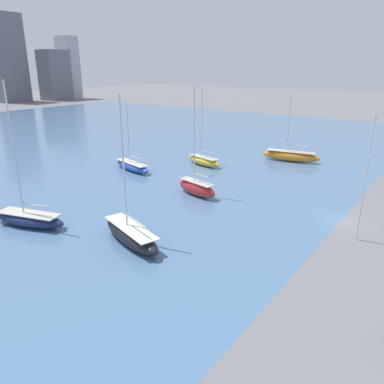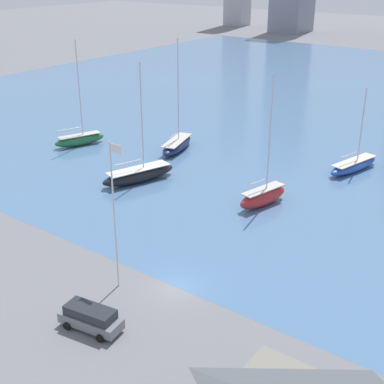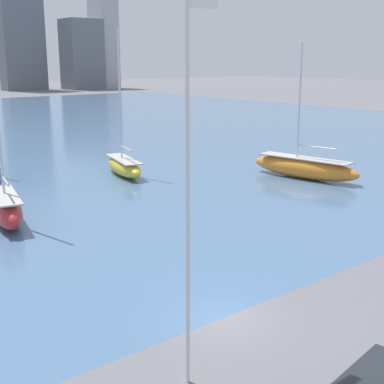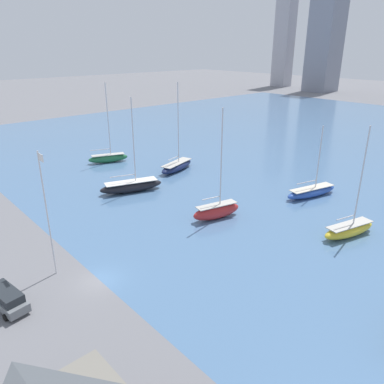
{
  "view_description": "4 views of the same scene",
  "coord_description": "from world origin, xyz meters",
  "px_view_note": "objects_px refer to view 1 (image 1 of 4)",
  "views": [
    {
      "loc": [
        -42.94,
        -9.49,
        17.24
      ],
      "look_at": [
        -6.22,
        16.97,
        1.94
      ],
      "focal_mm": 35.0,
      "sensor_mm": 36.0,
      "label": 1
    },
    {
      "loc": [
        24.07,
        -30.07,
        25.64
      ],
      "look_at": [
        -5.85,
        10.13,
        3.82
      ],
      "focal_mm": 50.0,
      "sensor_mm": 36.0,
      "label": 2
    },
    {
      "loc": [
        -14.11,
        -15.39,
        10.68
      ],
      "look_at": [
        7.27,
        11.29,
        2.2
      ],
      "focal_mm": 50.0,
      "sensor_mm": 36.0,
      "label": 3
    },
    {
      "loc": [
        29.67,
        -14.1,
        21.89
      ],
      "look_at": [
        -0.49,
        12.81,
        6.0
      ],
      "focal_mm": 35.0,
      "sensor_mm": 36.0,
      "label": 4
    }
  ],
  "objects_px": {
    "sailboat_black": "(131,234)",
    "sailboat_orange": "(290,156)",
    "sailboat_blue": "(132,166)",
    "flag_pole": "(366,175)",
    "sailboat_yellow": "(204,160)",
    "sailboat_red": "(197,188)",
    "sailboat_navy": "(29,218)"
  },
  "relations": [
    {
      "from": "sailboat_red",
      "to": "sailboat_orange",
      "type": "height_order",
      "value": "sailboat_red"
    },
    {
      "from": "sailboat_yellow",
      "to": "sailboat_orange",
      "type": "bearing_deg",
      "value": -29.41
    },
    {
      "from": "sailboat_orange",
      "to": "sailboat_navy",
      "type": "bearing_deg",
      "value": 155.86
    },
    {
      "from": "sailboat_blue",
      "to": "sailboat_yellow",
      "type": "bearing_deg",
      "value": -24.94
    },
    {
      "from": "sailboat_yellow",
      "to": "sailboat_blue",
      "type": "xyz_separation_m",
      "value": [
        -10.14,
        8.06,
        -0.11
      ]
    },
    {
      "from": "flag_pole",
      "to": "sailboat_red",
      "type": "height_order",
      "value": "sailboat_red"
    },
    {
      "from": "flag_pole",
      "to": "sailboat_black",
      "type": "bearing_deg",
      "value": 127.73
    },
    {
      "from": "sailboat_yellow",
      "to": "sailboat_orange",
      "type": "xyz_separation_m",
      "value": [
        12.26,
        -11.6,
        0.11
      ]
    },
    {
      "from": "flag_pole",
      "to": "sailboat_blue",
      "type": "bearing_deg",
      "value": 81.22
    },
    {
      "from": "sailboat_black",
      "to": "sailboat_yellow",
      "type": "height_order",
      "value": "sailboat_black"
    },
    {
      "from": "sailboat_red",
      "to": "sailboat_orange",
      "type": "relative_size",
      "value": 1.22
    },
    {
      "from": "flag_pole",
      "to": "sailboat_black",
      "type": "distance_m",
      "value": 24.22
    },
    {
      "from": "sailboat_yellow",
      "to": "sailboat_black",
      "type": "bearing_deg",
      "value": -145.06
    },
    {
      "from": "sailboat_blue",
      "to": "sailboat_red",
      "type": "distance_m",
      "value": 17.14
    },
    {
      "from": "sailboat_red",
      "to": "sailboat_orange",
      "type": "xyz_separation_m",
      "value": [
        26.62,
        -3.05,
        -0.12
      ]
    },
    {
      "from": "sailboat_navy",
      "to": "sailboat_orange",
      "type": "relative_size",
      "value": 1.31
    },
    {
      "from": "sailboat_black",
      "to": "sailboat_yellow",
      "type": "xyz_separation_m",
      "value": [
        30.4,
        11.63,
        -0.05
      ]
    },
    {
      "from": "sailboat_black",
      "to": "sailboat_orange",
      "type": "xyz_separation_m",
      "value": [
        42.66,
        0.03,
        0.06
      ]
    },
    {
      "from": "sailboat_blue",
      "to": "sailboat_orange",
      "type": "bearing_deg",
      "value": -27.74
    },
    {
      "from": "flag_pole",
      "to": "sailboat_red",
      "type": "bearing_deg",
      "value": 85.53
    },
    {
      "from": "sailboat_black",
      "to": "sailboat_blue",
      "type": "height_order",
      "value": "sailboat_black"
    },
    {
      "from": "sailboat_red",
      "to": "sailboat_blue",
      "type": "bearing_deg",
      "value": 88.68
    },
    {
      "from": "sailboat_black",
      "to": "sailboat_navy",
      "type": "xyz_separation_m",
      "value": [
        -3.62,
        12.37,
        -0.07
      ]
    },
    {
      "from": "sailboat_yellow",
      "to": "sailboat_orange",
      "type": "distance_m",
      "value": 16.88
    },
    {
      "from": "sailboat_navy",
      "to": "sailboat_orange",
      "type": "distance_m",
      "value": 47.9
    },
    {
      "from": "sailboat_red",
      "to": "sailboat_orange",
      "type": "distance_m",
      "value": 26.79
    },
    {
      "from": "sailboat_black",
      "to": "sailboat_navy",
      "type": "height_order",
      "value": "sailboat_navy"
    },
    {
      "from": "sailboat_navy",
      "to": "sailboat_orange",
      "type": "height_order",
      "value": "sailboat_navy"
    },
    {
      "from": "sailboat_black",
      "to": "sailboat_orange",
      "type": "relative_size",
      "value": 1.21
    },
    {
      "from": "sailboat_yellow",
      "to": "sailboat_red",
      "type": "distance_m",
      "value": 16.71
    },
    {
      "from": "flag_pole",
      "to": "sailboat_blue",
      "type": "height_order",
      "value": "flag_pole"
    },
    {
      "from": "flag_pole",
      "to": "sailboat_red",
      "type": "xyz_separation_m",
      "value": [
        1.69,
        21.63,
        -5.83
      ]
    }
  ]
}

